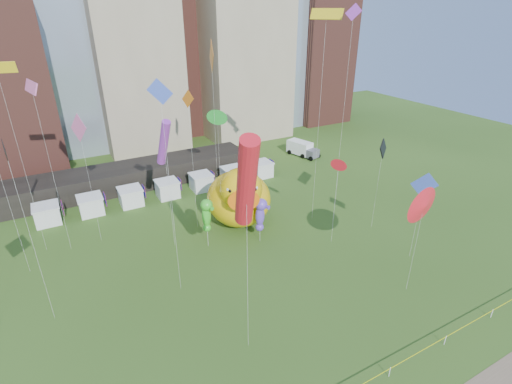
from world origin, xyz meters
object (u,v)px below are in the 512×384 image
seahorse_purple (260,212)px  small_duck (245,208)px  big_duck (239,196)px  seahorse_green (207,213)px  box_truck (302,149)px

seahorse_purple → small_duck: bearing=56.0°
big_duck → seahorse_green: big_duck is taller
small_duck → seahorse_purple: bearing=-81.9°
seahorse_green → seahorse_purple: 5.84m
big_duck → box_truck: bearing=58.8°
box_truck → seahorse_green: bearing=-159.9°
big_duck → small_duck: 2.61m
big_duck → seahorse_purple: big_duck is taller
small_duck → box_truck: 24.80m
seahorse_purple → box_truck: seahorse_purple is taller
seahorse_purple → box_truck: size_ratio=0.86×
big_duck → seahorse_purple: 4.66m
small_duck → seahorse_green: 7.75m
box_truck → small_duck: bearing=-157.7°
seahorse_green → box_truck: size_ratio=0.93×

